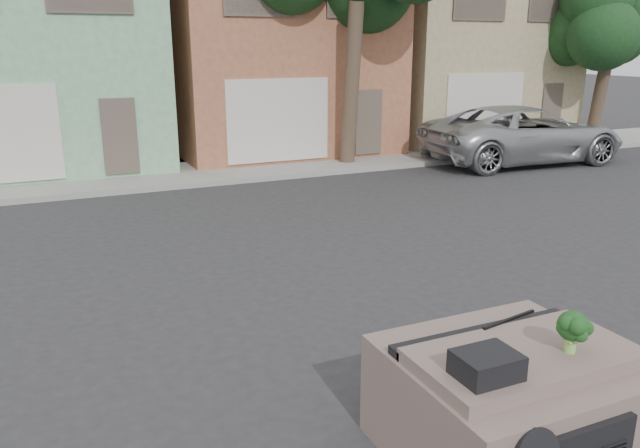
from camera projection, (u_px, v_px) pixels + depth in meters
ground_plane at (352, 325)px, 8.31m from camera, size 120.00×120.00×0.00m
sidewalk at (180, 175)px, 17.47m from camera, size 40.00×3.00×0.15m
townhouse_mint at (26, 38)px, 18.55m from camera, size 7.20×8.20×7.55m
townhouse_tan at (264, 39)px, 21.53m from camera, size 7.20×8.20×7.55m
townhouse_beige at (444, 39)px, 24.51m from camera, size 7.20×8.20×7.55m
silver_pickup at (520, 163)px, 19.68m from camera, size 6.57×3.34×1.78m
tree_near at (352, 20)px, 17.69m from camera, size 4.40×4.00×8.50m
tree_far at (603, 62)px, 22.01m from camera, size 3.20×3.00×6.00m
car_dashboard at (508, 400)px, 5.53m from camera, size 2.00×1.80×1.12m
instrument_hump at (487, 365)px, 4.81m from camera, size 0.48×0.38×0.20m
wiper_arm at (509, 319)px, 5.82m from camera, size 0.69×0.15×0.02m
broccoli at (572, 332)px, 5.17m from camera, size 0.32×0.32×0.38m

